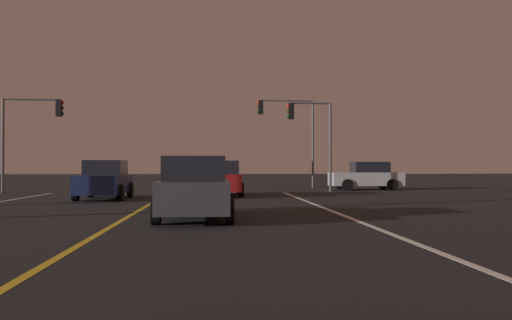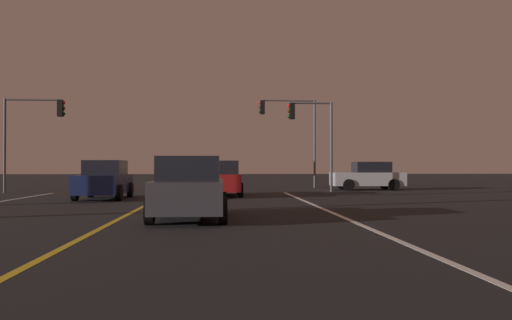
% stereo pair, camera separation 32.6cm
% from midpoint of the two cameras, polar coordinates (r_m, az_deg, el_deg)
% --- Properties ---
extents(lane_edge_right, '(0.16, 35.86, 0.01)m').
position_cam_midpoint_polar(lane_edge_right, '(12.17, 13.58, -7.42)').
color(lane_edge_right, silver).
rests_on(lane_edge_right, ground).
extents(lane_center_divider, '(0.16, 35.86, 0.01)m').
position_cam_midpoint_polar(lane_center_divider, '(11.93, -16.47, -7.54)').
color(lane_center_divider, gold).
rests_on(lane_center_divider, ground).
extents(car_oncoming, '(2.02, 4.30, 1.70)m').
position_cam_midpoint_polar(car_oncoming, '(24.75, -15.24, -2.06)').
color(car_oncoming, black).
rests_on(car_oncoming, ground).
extents(car_ahead_far, '(2.02, 4.30, 1.70)m').
position_cam_midpoint_polar(car_ahead_far, '(26.30, -3.31, -1.99)').
color(car_ahead_far, black).
rests_on(car_ahead_far, ground).
extents(car_lead_same_lane, '(2.02, 4.30, 1.70)m').
position_cam_midpoint_polar(car_lead_same_lane, '(14.79, -6.35, -3.04)').
color(car_lead_same_lane, black).
rests_on(car_lead_same_lane, ground).
extents(car_crossing_side, '(4.30, 2.02, 1.70)m').
position_cam_midpoint_polar(car_crossing_side, '(33.61, 11.97, -1.69)').
color(car_crossing_side, black).
rests_on(car_crossing_side, ground).
extents(traffic_light_near_right, '(2.54, 0.36, 5.01)m').
position_cam_midpoint_polar(traffic_light_near_right, '(30.48, 6.00, 3.63)').
color(traffic_light_near_right, '#4C4C51').
rests_on(traffic_light_near_right, ground).
extents(traffic_light_near_left, '(3.26, 0.36, 5.08)m').
position_cam_midpoint_polar(traffic_light_near_left, '(31.68, -21.92, 3.67)').
color(traffic_light_near_left, '#4C4C51').
rests_on(traffic_light_near_left, ground).
extents(traffic_light_far_right, '(3.78, 0.36, 5.81)m').
position_cam_midpoint_polar(traffic_light_far_right, '(35.88, 3.67, 3.97)').
color(traffic_light_far_right, '#4C4C51').
rests_on(traffic_light_far_right, ground).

